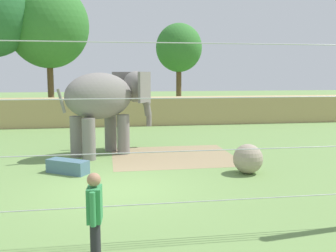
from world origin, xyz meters
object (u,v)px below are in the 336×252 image
Objects in this scene: zookeeper at (95,218)px; elephant at (107,99)px; feed_trough at (68,167)px; enrichment_ball at (248,159)px.

elephant is at bearing 88.53° from zookeeper.
feed_trough is (-1.31, -2.90, -1.98)m from elephant.
elephant is at bearing 65.70° from feed_trough.
enrichment_ball is 7.36m from zookeeper.
elephant reaches higher than feed_trough.
enrichment_ball is at bearing -9.34° from feed_trough.
zookeeper is (-0.24, -9.49, -1.28)m from elephant.
elephant is 4.14× the size of enrichment_ball.
elephant reaches higher than zookeeper.
zookeeper is (-4.72, -5.64, 0.44)m from enrichment_ball.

